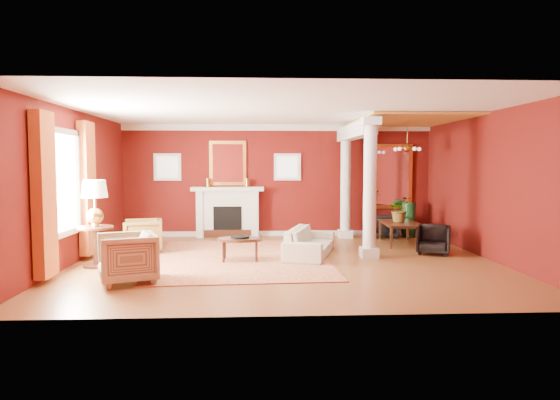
{
  "coord_description": "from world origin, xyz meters",
  "views": [
    {
      "loc": [
        -0.58,
        -9.53,
        1.88
      ],
      "look_at": [
        -0.09,
        0.52,
        1.15
      ],
      "focal_mm": 32.0,
      "sensor_mm": 36.0,
      "label": 1
    }
  ],
  "objects": [
    {
      "name": "crown_trim",
      "position": [
        0.0,
        3.46,
        2.82
      ],
      "size": [
        8.0,
        0.08,
        0.16
      ],
      "primitive_type": "cube",
      "color": "silver",
      "rests_on": "room_shell"
    },
    {
      "name": "column_front",
      "position": [
        1.7,
        0.3,
        1.43
      ],
      "size": [
        0.36,
        0.36,
        2.8
      ],
      "color": "silver",
      "rests_on": "ground"
    },
    {
      "name": "armchair_stripe",
      "position": [
        -2.61,
        -1.65,
        0.44
      ],
      "size": [
        1.04,
        1.07,
        0.87
      ],
      "primitive_type": "imported",
      "rotation": [
        0.0,
        0.0,
        -1.22
      ],
      "color": "tan",
      "rests_on": "ground"
    },
    {
      "name": "dining_chair_far",
      "position": [
        2.72,
        3.0,
        0.33
      ],
      "size": [
        0.73,
        0.69,
        0.66
      ],
      "primitive_type": "imported",
      "rotation": [
        0.0,
        0.0,
        2.99
      ],
      "color": "black",
      "rests_on": "ground"
    },
    {
      "name": "header_beam",
      "position": [
        1.7,
        1.9,
        2.62
      ],
      "size": [
        0.3,
        3.2,
        0.32
      ],
      "primitive_type": "cube",
      "color": "silver",
      "rests_on": "column_front"
    },
    {
      "name": "left_window",
      "position": [
        -3.89,
        -0.6,
        1.42
      ],
      "size": [
        0.21,
        2.55,
        2.6
      ],
      "color": "white",
      "rests_on": "room_shell"
    },
    {
      "name": "column_back",
      "position": [
        1.7,
        3.0,
        1.43
      ],
      "size": [
        0.36,
        0.36,
        2.8
      ],
      "color": "silver",
      "rests_on": "ground"
    },
    {
      "name": "overmantel_mirror",
      "position": [
        -1.3,
        3.45,
        1.9
      ],
      "size": [
        0.95,
        0.07,
        1.15
      ],
      "color": "#EBA545",
      "rests_on": "fireplace"
    },
    {
      "name": "chandelier",
      "position": [
        2.9,
        1.8,
        2.25
      ],
      "size": [
        0.6,
        0.62,
        0.75
      ],
      "color": "#B38E38",
      "rests_on": "room_shell"
    },
    {
      "name": "amber_ceiling",
      "position": [
        2.85,
        1.75,
        2.87
      ],
      "size": [
        2.3,
        3.4,
        0.04
      ],
      "primitive_type": "cube",
      "color": "gold",
      "rests_on": "room_shell"
    },
    {
      "name": "sofa",
      "position": [
        0.53,
        0.53,
        0.38
      ],
      "size": [
        1.09,
        2.04,
        0.76
      ],
      "primitive_type": "imported",
      "rotation": [
        0.0,
        0.0,
        1.29
      ],
      "color": "beige",
      "rests_on": "ground"
    },
    {
      "name": "flank_window_left",
      "position": [
        -2.85,
        3.46,
        1.8
      ],
      "size": [
        0.7,
        0.07,
        0.7
      ],
      "color": "silver",
      "rests_on": "room_shell"
    },
    {
      "name": "flank_window_right",
      "position": [
        0.25,
        3.46,
        1.8
      ],
      "size": [
        0.7,
        0.07,
        0.7
      ],
      "color": "silver",
      "rests_on": "room_shell"
    },
    {
      "name": "dining_chair_near",
      "position": [
        3.12,
        0.6,
        0.33
      ],
      "size": [
        0.84,
        0.81,
        0.67
      ],
      "primitive_type": "imported",
      "rotation": [
        0.0,
        0.0,
        -0.4
      ],
      "color": "black",
      "rests_on": "ground"
    },
    {
      "name": "room_shell",
      "position": [
        0.0,
        0.0,
        2.02
      ],
      "size": [
        8.04,
        7.04,
        2.92
      ],
      "color": "#550C0B",
      "rests_on": "ground"
    },
    {
      "name": "ground",
      "position": [
        0.0,
        0.0,
        0.0
      ],
      "size": [
        8.0,
        8.0,
        0.0
      ],
      "primitive_type": "plane",
      "color": "brown",
      "rests_on": "ground"
    },
    {
      "name": "potted_plant",
      "position": [
        2.79,
        1.95,
        1.06
      ],
      "size": [
        0.72,
        0.75,
        0.46
      ],
      "primitive_type": "imported",
      "rotation": [
        0.0,
        0.0,
        0.39
      ],
      "color": "#26591E",
      "rests_on": "dining_table"
    },
    {
      "name": "fireplace",
      "position": [
        -1.3,
        3.32,
        0.65
      ],
      "size": [
        1.85,
        0.42,
        1.29
      ],
      "color": "silver",
      "rests_on": "ground"
    },
    {
      "name": "green_urn",
      "position": [
        3.34,
        3.0,
        0.36
      ],
      "size": [
        0.38,
        0.38,
        0.91
      ],
      "color": "#143E1B",
      "rests_on": "ground"
    },
    {
      "name": "coffee_book",
      "position": [
        -0.93,
        0.04,
        0.57
      ],
      "size": [
        0.17,
        0.08,
        0.23
      ],
      "primitive_type": "imported",
      "rotation": [
        0.0,
        0.0,
        0.36
      ],
      "color": "black",
      "rests_on": "coffee_table"
    },
    {
      "name": "rug",
      "position": [
        -0.88,
        0.34,
        0.01
      ],
      "size": [
        3.56,
        4.61,
        0.02
      ],
      "primitive_type": "cube",
      "rotation": [
        0.0,
        0.0,
        0.05
      ],
      "color": "maroon",
      "rests_on": "ground"
    },
    {
      "name": "side_table",
      "position": [
        -3.5,
        -0.36,
        1.08
      ],
      "size": [
        0.64,
        0.64,
        1.59
      ],
      "rotation": [
        0.0,
        0.0,
        -0.3
      ],
      "color": "black",
      "rests_on": "ground"
    },
    {
      "name": "coffee_table",
      "position": [
        -0.88,
        0.03,
        0.41
      ],
      "size": [
        0.89,
        0.89,
        0.45
      ],
      "rotation": [
        0.0,
        0.0,
        -0.3
      ],
      "color": "black",
      "rests_on": "ground"
    },
    {
      "name": "dining_table",
      "position": [
        2.82,
        1.9,
        0.41
      ],
      "size": [
        0.61,
        1.51,
        0.83
      ],
      "primitive_type": "imported",
      "rotation": [
        0.0,
        0.0,
        1.51
      ],
      "color": "black",
      "rests_on": "ground"
    },
    {
      "name": "base_trim",
      "position": [
        0.0,
        3.46,
        0.06
      ],
      "size": [
        8.0,
        0.08,
        0.12
      ],
      "primitive_type": "cube",
      "color": "silver",
      "rests_on": "ground"
    },
    {
      "name": "armchair_leopard",
      "position": [
        -2.97,
        1.07,
        0.39
      ],
      "size": [
        0.85,
        0.89,
        0.79
      ],
      "primitive_type": "imported",
      "rotation": [
        0.0,
        0.0,
        -1.38
      ],
      "color": "black",
      "rests_on": "ground"
    },
    {
      "name": "dining_mirror",
      "position": [
        2.9,
        3.45,
        1.55
      ],
      "size": [
        1.3,
        0.07,
        1.7
      ],
      "color": "#EBA545",
      "rests_on": "room_shell"
    }
  ]
}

